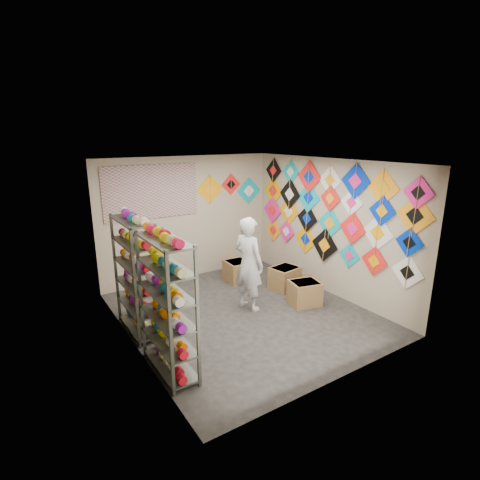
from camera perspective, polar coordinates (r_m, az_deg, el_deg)
ground at (r=6.92m, az=0.66°, el=-11.12°), size 4.50×4.50×0.00m
room_walls at (r=6.35m, az=0.71°, el=2.25°), size 4.50×4.50×4.50m
shelf_rack_front at (r=5.08m, az=-11.02°, el=-9.91°), size 0.40×1.10×1.90m
shelf_rack_back at (r=6.22m, az=-15.56°, el=-5.34°), size 0.40×1.10×1.90m
string_spools at (r=5.61m, az=-13.59°, el=-6.51°), size 0.12×2.36×0.12m
kite_wall_display at (r=7.64m, az=12.97°, el=4.24°), size 0.06×4.30×2.04m
back_wall_kites at (r=8.73m, az=-1.48°, el=7.79°), size 1.71×0.02×0.77m
poster at (r=7.90m, az=-13.29°, el=7.13°), size 2.00×0.01×1.10m
shopkeeper at (r=6.80m, az=1.32°, el=-3.64°), size 0.83×0.72×1.74m
carton_a at (r=7.28m, az=9.82°, el=-7.97°), size 0.64×0.57×0.46m
carton_b at (r=7.94m, az=6.83°, el=-5.74°), size 0.64×0.56×0.46m
carton_c at (r=8.27m, az=-0.44°, el=-4.78°), size 0.50×0.55×0.46m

